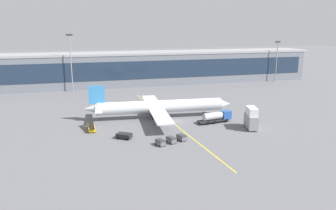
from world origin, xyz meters
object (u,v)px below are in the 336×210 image
(pushback_tug, at_px, (124,135))
(baggage_cart_0, at_px, (160,142))
(baggage_cart_2, at_px, (182,138))
(catering_lift, at_px, (251,118))
(fuel_tanker, at_px, (217,117))
(baggage_cart_1, at_px, (171,140))
(belt_loader, at_px, (91,127))
(main_airliner, at_px, (159,106))

(pushback_tug, bearing_deg, baggage_cart_0, -43.82)
(baggage_cart_2, bearing_deg, catering_lift, 10.58)
(fuel_tanker, height_order, baggage_cart_1, fuel_tanker)
(fuel_tanker, relative_size, belt_loader, 1.59)
(main_airliner, height_order, baggage_cart_2, main_airliner)
(main_airliner, distance_m, baggage_cart_2, 22.41)
(catering_lift, height_order, pushback_tug, catering_lift)
(catering_lift, distance_m, pushback_tug, 35.87)
(belt_loader, bearing_deg, fuel_tanker, -3.78)
(baggage_cart_0, bearing_deg, catering_lift, 12.35)
(main_airliner, xyz_separation_m, catering_lift, (22.16, -18.11, -0.64))
(baggage_cart_2, bearing_deg, baggage_cart_0, -161.42)
(catering_lift, height_order, baggage_cart_0, catering_lift)
(main_airliner, distance_m, pushback_tug, 21.87)
(fuel_tanker, bearing_deg, baggage_cart_0, -145.52)
(main_airliner, bearing_deg, pushback_tug, -128.92)
(fuel_tanker, relative_size, catering_lift, 1.53)
(belt_loader, distance_m, baggage_cart_0, 23.13)
(pushback_tug, bearing_deg, catering_lift, -1.99)
(baggage_cart_0, height_order, baggage_cart_2, same)
(pushback_tug, bearing_deg, fuel_tanker, 14.02)
(fuel_tanker, xyz_separation_m, belt_loader, (-36.91, 2.44, -0.76))
(main_airliner, xyz_separation_m, pushback_tug, (-13.62, -16.87, -2.86))
(main_airliner, bearing_deg, baggage_cart_0, -103.71)
(fuel_tanker, bearing_deg, catering_lift, -51.43)
(main_airliner, relative_size, baggage_cart_0, 15.66)
(pushback_tug, xyz_separation_m, baggage_cart_2, (13.77, -5.36, -0.07))
(main_airliner, xyz_separation_m, baggage_cart_1, (-2.88, -23.24, -2.92))
(baggage_cart_0, distance_m, baggage_cart_1, 3.20)
(fuel_tanker, xyz_separation_m, baggage_cart_0, (-21.31, -14.64, -0.96))
(belt_loader, bearing_deg, baggage_cart_0, -47.59)
(pushback_tug, bearing_deg, main_airliner, 51.08)
(fuel_tanker, relative_size, baggage_cart_2, 3.68)
(main_airliner, height_order, baggage_cart_0, main_airliner)
(pushback_tug, distance_m, baggage_cart_1, 12.49)
(main_airliner, relative_size, catering_lift, 6.51)
(main_airliner, bearing_deg, baggage_cart_1, -97.07)
(main_airliner, height_order, baggage_cart_1, main_airliner)
(main_airliner, xyz_separation_m, fuel_tanker, (15.39, -9.62, -1.96))
(main_airliner, height_order, pushback_tug, main_airliner)
(main_airliner, bearing_deg, catering_lift, -39.25)
(pushback_tug, distance_m, baggage_cart_0, 10.68)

